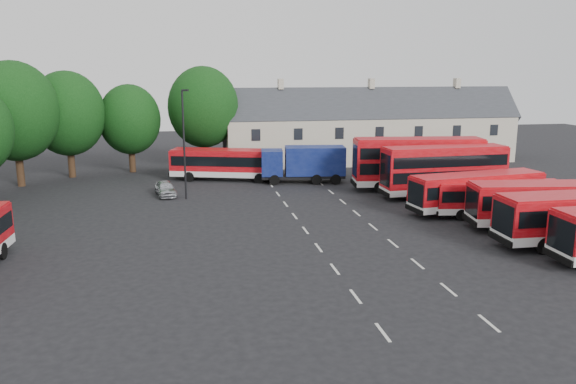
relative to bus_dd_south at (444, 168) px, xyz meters
name	(u,v)px	position (x,y,z in m)	size (l,w,h in m)	color
ground	(312,239)	(-14.25, -10.14, -2.59)	(140.00, 140.00, 0.00)	black
lane_markings	(340,228)	(-11.75, -8.14, -2.59)	(5.15, 33.80, 0.01)	beige
treeline	(44,119)	(-34.99, 9.22, 4.09)	(29.92, 32.59, 12.01)	black
terrace_houses	(370,130)	(-0.25, 19.86, 1.27)	(35.70, 7.13, 10.06)	beige
bus_row_c	(554,202)	(3.11, -10.95, -0.58)	(12.09, 4.32, 3.34)	silver
bus_row_d	(498,196)	(1.07, -7.15, -0.92)	(10.05, 3.56, 2.78)	silver
bus_row_e	(477,189)	(0.16, -5.53, -0.72)	(11.29, 4.04, 3.12)	silver
bus_dd_south	(444,168)	(0.00, 0.00, 0.00)	(11.19, 2.98, 4.55)	silver
bus_dd_north	(418,161)	(-1.02, 3.34, 0.20)	(12.19, 4.17, 4.90)	silver
bus_north	(226,162)	(-18.34, 11.19, -0.68)	(11.52, 5.76, 3.19)	silver
box_truck	(304,162)	(-10.76, 8.67, -0.56)	(8.53, 3.60, 3.62)	black
silver_car	(165,189)	(-24.31, 4.98, -1.93)	(1.57, 3.91, 1.33)	#B3B5BB
lamppost	(184,142)	(-22.47, 3.33, 2.47)	(0.65, 0.44, 9.50)	black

